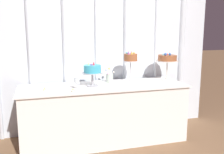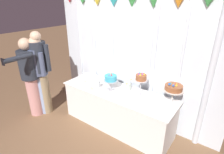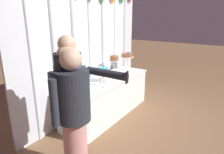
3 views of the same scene
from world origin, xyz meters
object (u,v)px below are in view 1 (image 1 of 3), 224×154
at_px(cake_table, 104,113).
at_px(cake_display_leftmost, 92,70).
at_px(cake_display_rightmost, 167,59).
at_px(tealight_near_left, 73,91).
at_px(wine_glass, 77,81).
at_px(flower_vase, 109,77).
at_px(tealight_far_left, 45,90).
at_px(cake_display_center, 131,59).

distance_m(cake_table, cake_display_leftmost, 0.60).
height_order(cake_display_rightmost, tealight_near_left, cake_display_rightmost).
distance_m(cake_display_rightmost, wine_glass, 1.34).
bearing_deg(cake_display_leftmost, flower_vase, 33.62).
bearing_deg(tealight_far_left, wine_glass, -4.99).
bearing_deg(tealight_far_left, cake_display_rightmost, 6.19).
height_order(cake_display_center, tealight_far_left, cake_display_center).
xyz_separation_m(cake_display_center, cake_display_rightmost, (0.55, 0.00, -0.02)).
relative_size(wine_glass, tealight_far_left, 3.22).
bearing_deg(tealight_far_left, cake_table, 5.74).
bearing_deg(wine_glass, cake_display_rightmost, 9.37).
bearing_deg(cake_display_rightmost, tealight_far_left, -173.81).
bearing_deg(cake_display_center, cake_display_rightmost, 0.22).
height_order(wine_glass, tealight_far_left, wine_glass).
bearing_deg(cake_display_rightmost, cake_table, -173.46).
height_order(cake_display_rightmost, tealight_far_left, cake_display_rightmost).
bearing_deg(tealight_far_left, cake_display_leftmost, 7.22).
distance_m(cake_table, flower_vase, 0.49).
height_order(flower_vase, tealight_near_left, flower_vase).
bearing_deg(wine_glass, tealight_far_left, 175.01).
xyz_separation_m(cake_table, tealight_near_left, (-0.43, -0.21, 0.38)).
bearing_deg(cake_display_leftmost, cake_table, -0.19).
xyz_separation_m(cake_display_rightmost, tealight_near_left, (-1.37, -0.32, -0.29)).
xyz_separation_m(cake_display_rightmost, wine_glass, (-1.31, -0.22, -0.19)).
relative_size(flower_vase, tealight_far_left, 4.33).
relative_size(cake_display_center, tealight_near_left, 10.00).
bearing_deg(flower_vase, tealight_near_left, -144.25).
bearing_deg(tealight_near_left, cake_display_center, 21.23).
relative_size(cake_display_leftmost, cake_display_rightmost, 0.79).
bearing_deg(cake_display_rightmost, tealight_near_left, -166.77).
relative_size(cake_display_leftmost, flower_vase, 1.61).
relative_size(cake_display_center, cake_display_rightmost, 1.07).
relative_size(cake_display_leftmost, tealight_near_left, 7.44).
bearing_deg(tealight_far_left, flower_vase, 16.48).
relative_size(cake_display_leftmost, wine_glass, 2.16).
xyz_separation_m(cake_display_center, tealight_far_left, (-1.14, -0.18, -0.30)).
bearing_deg(tealight_near_left, cake_display_rightmost, 13.23).
height_order(cake_display_leftmost, wine_glass, cake_display_leftmost).
relative_size(cake_display_rightmost, wine_glass, 2.73).
relative_size(cake_display_center, flower_vase, 2.16).
distance_m(cake_display_rightmost, tealight_far_left, 1.72).
height_order(cake_table, flower_vase, flower_vase).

